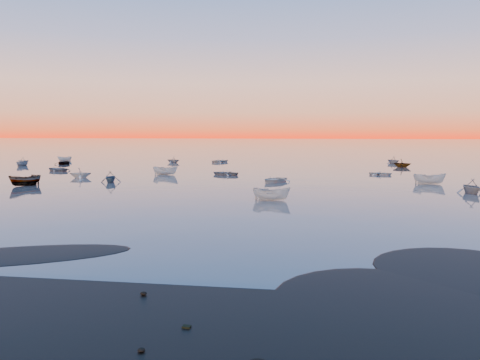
# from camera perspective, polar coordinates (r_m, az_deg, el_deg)

# --- Properties ---
(ground) EXTENTS (600.00, 600.00, 0.00)m
(ground) POSITION_cam_1_polar(r_m,az_deg,el_deg) (123.23, 6.01, 2.72)
(ground) COLOR #685D57
(ground) RESTS_ON ground
(mud_lobes) EXTENTS (140.00, 6.00, 0.07)m
(mud_lobes) POSITION_cam_1_polar(r_m,az_deg,el_deg) (23.60, -4.95, -11.25)
(mud_lobes) COLOR black
(mud_lobes) RESTS_ON ground
(moored_fleet) EXTENTS (124.00, 58.00, 1.20)m
(moored_fleet) POSITION_cam_1_polar(r_m,az_deg,el_deg) (76.42, 4.48, 0.74)
(moored_fleet) COLOR silver
(moored_fleet) RESTS_ON ground
(boat_near_center) EXTENTS (1.92, 3.99, 1.35)m
(boat_near_center) POSITION_cam_1_polar(r_m,az_deg,el_deg) (47.58, 3.85, -2.46)
(boat_near_center) COLOR silver
(boat_near_center) RESTS_ON ground
(boat_near_right) EXTENTS (3.89, 2.33, 1.27)m
(boat_near_right) POSITION_cam_1_polar(r_m,az_deg,el_deg) (58.71, 26.35, -1.47)
(boat_near_right) COLOR slate
(boat_near_right) RESTS_ON ground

